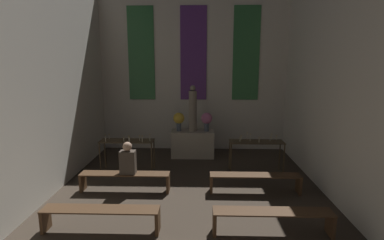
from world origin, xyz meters
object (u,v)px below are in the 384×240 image
(pew_third_left, at_px, (101,214))
(pew_back_left, at_px, (125,178))
(flower_vase_right, at_px, (207,119))
(candle_rack_left, at_px, (127,144))
(altar, at_px, (193,144))
(pew_back_right, at_px, (255,179))
(statue, at_px, (193,110))
(pew_third_right, at_px, (272,217))
(flower_vase_left, at_px, (179,119))
(candle_rack_right, at_px, (256,145))
(person_seated, at_px, (128,159))

(pew_third_left, bearing_deg, pew_back_left, 90.00)
(flower_vase_right, relative_size, candle_rack_left, 0.40)
(flower_vase_right, bearing_deg, altar, -180.00)
(flower_vase_right, xyz_separation_m, pew_back_right, (1.09, -2.74, -0.91))
(altar, distance_m, statue, 1.12)
(pew_third_right, bearing_deg, flower_vase_left, 113.86)
(flower_vase_left, bearing_deg, statue, -0.00)
(candle_rack_right, xyz_separation_m, pew_third_right, (-0.26, -3.11, -0.45))
(pew_third_left, relative_size, pew_back_left, 1.00)
(altar, bearing_deg, pew_back_left, -119.35)
(pew_third_left, xyz_separation_m, pew_back_left, (0.00, 1.75, 0.00))
(candle_rack_right, distance_m, pew_third_right, 3.16)
(statue, bearing_deg, candle_rack_right, -37.42)
(altar, xyz_separation_m, person_seated, (-1.45, -2.74, 0.36))
(pew_back_right, bearing_deg, statue, 119.35)
(altar, relative_size, flower_vase_left, 2.30)
(flower_vase_left, distance_m, pew_third_right, 4.99)
(altar, relative_size, pew_third_left, 0.65)
(pew_back_left, bearing_deg, pew_third_right, -29.67)
(flower_vase_left, bearing_deg, pew_third_left, -103.67)
(flower_vase_left, distance_m, pew_back_right, 3.50)
(pew_back_right, distance_m, person_seated, 3.03)
(flower_vase_right, height_order, person_seated, flower_vase_right)
(statue, relative_size, pew_back_right, 0.70)
(pew_third_left, bearing_deg, statue, 71.08)
(flower_vase_left, height_order, pew_back_right, flower_vase_left)
(candle_rack_right, xyz_separation_m, pew_back_left, (-3.34, -1.36, -0.45))
(pew_third_left, bearing_deg, flower_vase_right, 66.14)
(flower_vase_left, xyz_separation_m, pew_back_left, (-1.09, -2.74, -0.91))
(candle_rack_right, bearing_deg, pew_third_left, -137.01)
(pew_third_right, xyz_separation_m, pew_back_right, (0.00, 1.75, 0.00))
(altar, height_order, person_seated, person_seated)
(altar, distance_m, candle_rack_left, 2.30)
(person_seated, bearing_deg, candle_rack_left, 104.25)
(flower_vase_right, distance_m, candle_rack_left, 2.68)
(pew_third_right, bearing_deg, person_seated, 149.64)
(candle_rack_right, relative_size, pew_back_left, 0.70)
(flower_vase_right, height_order, candle_rack_left, flower_vase_right)
(pew_third_left, xyz_separation_m, pew_back_right, (3.08, 1.75, 0.00))
(statue, bearing_deg, pew_third_right, -71.08)
(pew_third_right, height_order, pew_back_right, same)
(pew_third_right, relative_size, person_seated, 2.76)
(altar, relative_size, candle_rack_left, 0.92)
(statue, distance_m, candle_rack_right, 2.39)
(altar, relative_size, pew_third_right, 0.65)
(pew_back_right, height_order, person_seated, person_seated)
(statue, height_order, flower_vase_left, statue)
(candle_rack_right, height_order, pew_third_left, candle_rack_right)
(candle_rack_right, relative_size, person_seated, 1.95)
(pew_third_left, xyz_separation_m, pew_third_right, (3.08, 0.00, 0.00))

